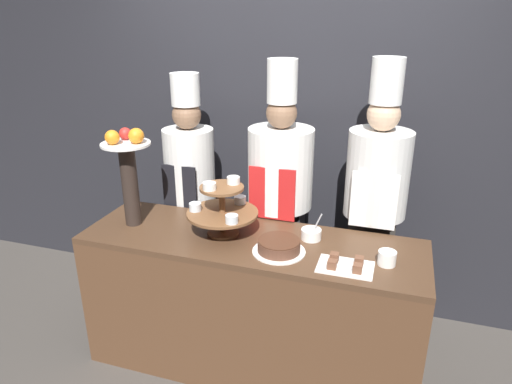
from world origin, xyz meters
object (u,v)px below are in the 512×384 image
Objects in this scene: fruit_pedestal at (128,168)px; cake_round at (279,246)px; chef_center_right at (375,199)px; serving_bowl_far at (311,234)px; chef_left at (190,185)px; tiered_stand at (222,208)px; cup_white at (387,258)px; cake_square_tray at (345,265)px; chef_center_left at (280,193)px.

fruit_pedestal is 2.08× the size of cake_round.
serving_bowl_far is at bearing -130.07° from chef_center_right.
chef_left is at bearing 143.79° from cake_round.
tiered_stand is 0.60m from fruit_pedestal.
cup_white is 0.22m from cake_square_tray.
serving_bowl_far is at bearing 158.95° from cup_white.
chef_center_left is (-0.15, 0.58, 0.07)m from cake_round.
chef_left reaches higher than cake_round.
serving_bowl_far is at bearing 131.41° from cake_square_tray.
tiered_stand is 0.63m from chef_left.
serving_bowl_far reaches higher than cup_white.
tiered_stand is 0.76m from cake_square_tray.
fruit_pedestal is 2.14× the size of cake_square_tray.
tiered_stand is 0.22× the size of chef_center_right.
tiered_stand is at bearing -150.34° from chef_center_right.
chef_center_left reaches higher than cake_square_tray.
chef_center_right reaches higher than chef_left.
chef_center_right reaches higher than chef_center_left.
tiered_stand is at bearing 175.53° from cup_white.
fruit_pedestal is 0.32× the size of chef_center_right.
chef_center_left is (-0.70, 0.54, 0.07)m from cup_white.
chef_center_left is at bearing 0.00° from chef_left.
chef_left is at bearing -180.00° from chef_center_left.
chef_left is at bearing 151.26° from cake_square_tray.
chef_center_right is (0.45, 0.58, 0.10)m from cake_round.
fruit_pedestal is at bearing -147.41° from chef_center_left.
chef_left is at bearing 157.96° from serving_bowl_far.
chef_center_right is at bearing 29.66° from tiered_stand.
chef_left reaches higher than cake_square_tray.
cup_white is at bearing -1.39° from fruit_pedestal.
fruit_pedestal is at bearing -173.26° from serving_bowl_far.
cup_white is at bearing 4.34° from cake_round.
chef_center_right is (0.09, 0.63, 0.12)m from cake_square_tray.
cup_white is (0.55, 0.04, 0.00)m from cake_round.
cake_square_tray is 0.82m from chef_center_left.
cake_round is 0.56m from cup_white.
tiered_stand is 0.93m from cup_white.
chef_center_left is at bearing 142.78° from cup_white.
cup_white is 0.89m from chef_center_left.
chef_center_left is at bearing 104.59° from cake_round.
chef_left reaches higher than cup_white.
cup_white is 0.05× the size of chef_center_right.
chef_center_right reaches higher than fruit_pedestal.
cake_square_tray is at bearing -97.97° from chef_center_right.
cake_round is 0.16× the size of chef_center_right.
serving_bowl_far is (0.50, 0.09, -0.13)m from tiered_stand.
serving_bowl_far is 0.48m from chef_center_left.
chef_center_right is (-0.11, 0.54, 0.10)m from cup_white.
serving_bowl_far is at bearing -22.04° from chef_left.
cake_round is 1.76× the size of serving_bowl_far.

